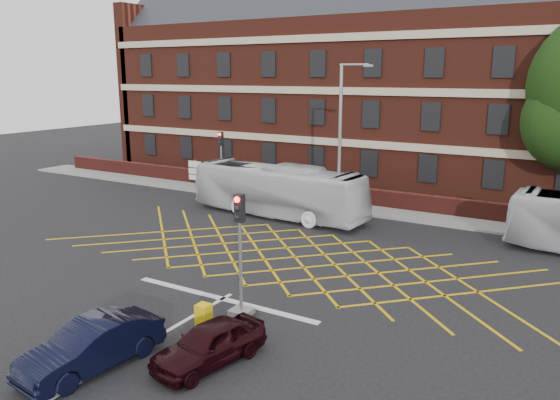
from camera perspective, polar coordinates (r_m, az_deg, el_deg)
The scene contains 15 objects.
ground at distance 23.31m, azimuth -0.85°, elevation -7.37°, with size 120.00×120.00×0.00m, color black.
victorian_building at distance 42.13m, azimuth 15.60°, elevation 12.19°, with size 51.00×12.17×20.40m.
boundary_wall at distance 34.46m, azimuth 10.50°, elevation 0.12°, with size 56.00×0.50×1.10m, color #501A15.
far_pavement at distance 33.66m, azimuth 9.87°, elevation -1.02°, with size 60.00×3.00×0.12m, color slate.
box_junction_hatching at distance 24.93m, azimuth 1.56°, elevation -5.97°, with size 11.50×0.12×0.02m, color #CC990C.
stop_line at distance 20.62m, azimuth -6.01°, elevation -10.23°, with size 8.00×0.30×0.02m, color silver.
centre_line at distance 16.45m, azimuth -20.26°, elevation -17.42°, with size 0.15×14.00×0.02m, color silver.
bus_left at distance 31.66m, azimuth -0.20°, elevation 0.99°, with size 2.54×10.86×3.03m, color silver.
car_navy at distance 16.72m, azimuth -19.06°, elevation -14.17°, with size 1.46×4.18×1.38m, color black.
car_maroon at distance 16.25m, azimuth -7.39°, elevation -14.65°, with size 1.44×3.59×1.22m, color black.
traffic_light_near at distance 18.66m, azimuth -4.15°, elevation -6.94°, with size 0.70×0.70×4.27m.
traffic_light_far at distance 37.96m, azimuth -6.13°, elevation 3.33°, with size 0.70×0.70×4.27m.
street_lamp at distance 30.00m, azimuth 6.31°, elevation 3.03°, with size 2.25×1.00×8.65m.
direction_signs at distance 39.12m, azimuth -8.86°, elevation 2.96°, with size 1.10×0.16×2.20m.
utility_cabinet at distance 18.27m, azimuth -7.99°, elevation -12.01°, with size 0.44×0.43×0.87m, color yellow.
Camera 1 is at (11.42, -18.62, 8.14)m, focal length 35.00 mm.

